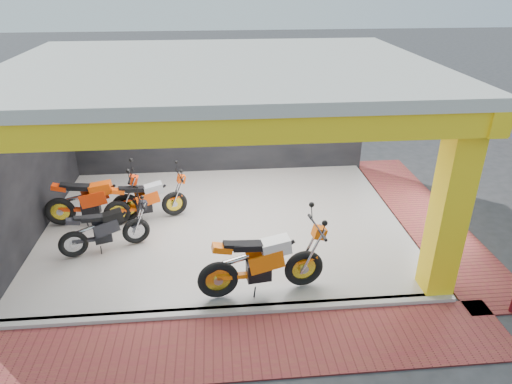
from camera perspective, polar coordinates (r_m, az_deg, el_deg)
ground at (r=8.92m, az=-3.61°, el=-10.63°), size 80.00×80.00×0.00m
showroom_floor at (r=10.57m, az=-3.99°, el=-3.95°), size 8.00×6.00×0.10m
showroom_ceiling at (r=9.32m, az=-4.68°, el=15.31°), size 8.40×6.40×0.20m
back_wall at (r=12.77m, az=-4.63°, el=9.71°), size 8.20×0.20×3.50m
left_wall at (r=10.62m, az=-27.04°, el=3.43°), size 0.20×6.20×3.50m
corner_column at (r=8.29m, az=23.10°, el=-1.74°), size 0.50×0.50×3.50m
header_beam_front at (r=6.49m, az=-4.11°, el=7.82°), size 8.40×0.30×0.40m
header_beam_right at (r=10.24m, az=19.03°, el=13.28°), size 0.30×6.40×0.40m
floor_kerb at (r=8.09m, az=-3.36°, el=-14.65°), size 8.00×0.20×0.10m
paver_front at (r=7.54m, az=-3.11°, el=-18.71°), size 9.00×1.40×0.03m
paver_right at (r=11.67m, az=20.32°, el=-2.79°), size 1.40×7.00×0.03m
moto_hero at (r=8.17m, az=6.10°, el=-7.47°), size 2.49×1.19×1.47m
moto_row_a at (r=10.66m, az=-10.27°, el=-0.05°), size 2.11×1.22×1.22m
moto_row_b at (r=9.75m, az=-14.92°, el=-3.32°), size 2.04×1.30×1.17m
moto_row_c at (r=10.65m, az=-16.08°, el=-0.30°), size 2.27×0.94×1.36m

